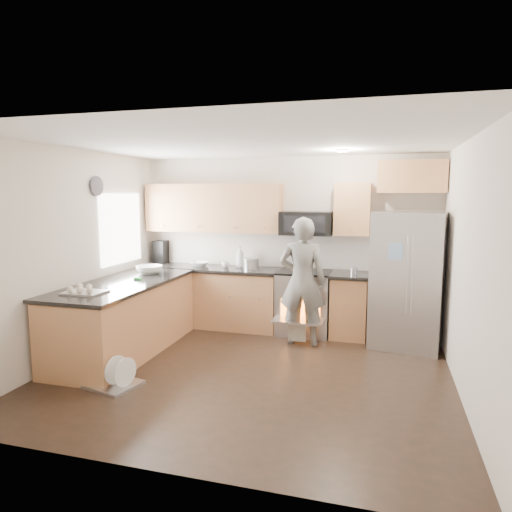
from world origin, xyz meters
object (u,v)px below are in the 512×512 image
(stove_range, at_px, (304,288))
(dish_rack, at_px, (112,377))
(person, at_px, (302,281))
(refrigerator, at_px, (407,280))

(stove_range, distance_m, dish_rack, 3.00)
(dish_rack, bearing_deg, person, 48.50)
(stove_range, height_order, person, stove_range)
(stove_range, xyz_separation_m, person, (0.05, -0.49, 0.20))
(stove_range, bearing_deg, dish_rack, -124.34)
(person, bearing_deg, stove_range, -84.45)
(refrigerator, xyz_separation_m, dish_rack, (-3.08, -2.19, -0.82))
(refrigerator, bearing_deg, dish_rack, -134.61)
(refrigerator, relative_size, person, 1.04)
(stove_range, xyz_separation_m, dish_rack, (-1.66, -2.43, -0.58))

